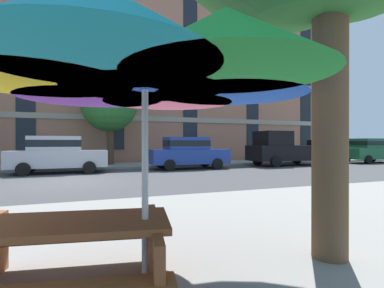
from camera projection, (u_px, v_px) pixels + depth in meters
ground_plane at (65, 183)px, 10.64m from camera, size 120.00×120.00×0.00m
sidewalk_far at (72, 167)px, 17.01m from camera, size 56.00×3.60×0.12m
apartment_building at (75, 85)px, 24.65m from camera, size 43.92×12.08×12.80m
sedan_silver at (58, 153)px, 13.92m from camera, size 4.40×1.98×1.78m
sedan_blue at (188, 152)px, 16.26m from camera, size 4.40×1.98×1.78m
pickup_black at (284, 150)px, 18.59m from camera, size 5.10×2.12×2.20m
sedan_green at (370, 150)px, 21.30m from camera, size 4.40×1.98×1.78m
street_tree_middle at (109, 106)px, 18.05m from camera, size 3.46×3.46×5.63m
patio_umbrella at (145, 62)px, 2.62m from camera, size 3.26×3.02×2.51m
picnic_table at (66, 253)px, 2.55m from camera, size 2.04×1.81×0.77m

